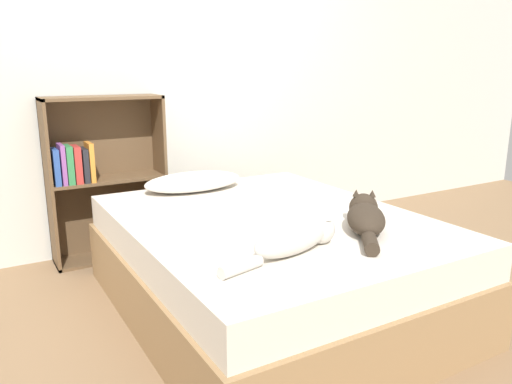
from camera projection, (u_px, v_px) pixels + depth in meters
ground_plane at (269, 306)px, 2.70m from camera, size 8.00×8.00×0.00m
wall_back at (170, 68)px, 3.52m from camera, size 8.00×0.06×2.50m
bed at (269, 263)px, 2.64m from camera, size 1.45×1.84×0.51m
pillow at (193, 181)px, 3.11m from camera, size 0.63×0.33×0.11m
cat_light at (297, 237)px, 2.06m from camera, size 0.62×0.23×0.15m
cat_dark at (365, 217)px, 2.35m from camera, size 0.41×0.48×0.16m
bookshelf at (101, 176)px, 3.29m from camera, size 0.75×0.26×1.08m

